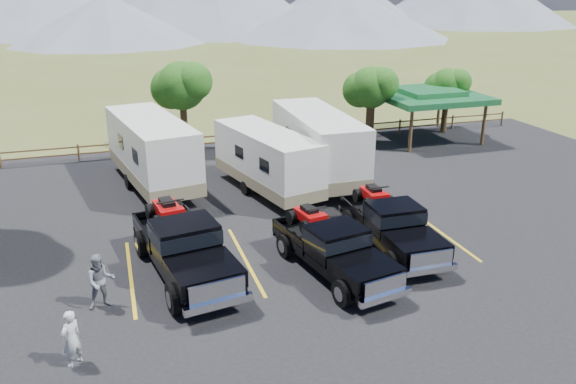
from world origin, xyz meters
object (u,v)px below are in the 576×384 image
object	(u,v)px
trailer_right	(318,146)
person_b	(101,281)
rig_left	(183,245)
rig_right	(391,223)
pavilion	(428,95)
person_a	(71,338)
trailer_left	(152,152)
rig_center	(332,247)
trailer_center	(267,161)

from	to	relation	value
trailer_right	person_b	bearing A→B (deg)	-137.45
rig_left	rig_right	xyz separation A→B (m)	(7.64, -0.26, -0.11)
person_b	trailer_right	bearing A→B (deg)	34.93
rig_right	trailer_right	distance (m)	8.09
pavilion	rig_left	world-z (taller)	pavilion
rig_right	person_a	bearing A→B (deg)	-159.67
trailer_left	pavilion	bearing A→B (deg)	2.56
rig_center	trailer_right	bearing A→B (deg)	62.02
trailer_center	rig_right	bearing A→B (deg)	-82.04
rig_center	person_a	bearing A→B (deg)	-172.70
rig_left	person_a	bearing A→B (deg)	-139.14
trailer_left	trailer_center	xyz separation A→B (m)	(5.04, -2.42, -0.22)
rig_center	person_a	xyz separation A→B (m)	(-8.27, -2.65, -0.14)
person_b	pavilion	bearing A→B (deg)	30.11
rig_left	rig_center	world-z (taller)	rig_left
trailer_center	person_a	world-z (taller)	trailer_center
pavilion	trailer_center	size ratio (longest dim) A/B	0.73
trailer_center	person_b	distance (m)	11.17
rig_center	trailer_center	size ratio (longest dim) A/B	0.71
pavilion	trailer_center	world-z (taller)	pavilion
trailer_right	person_a	xyz separation A→B (m)	(-11.17, -11.86, -0.98)
rig_right	rig_center	bearing A→B (deg)	-156.11
rig_right	trailer_right	xyz separation A→B (m)	(0.10, 8.04, 0.83)
pavilion	person_a	distance (m)	27.06
rig_left	rig_right	distance (m)	7.65
trailer_left	trailer_center	world-z (taller)	trailer_left
trailer_right	person_b	xyz separation A→B (m)	(-10.43, -9.17, -0.90)
rig_left	trailer_right	size ratio (longest dim) A/B	0.70
person_a	trailer_right	bearing A→B (deg)	-174.08
person_b	trailer_left	bearing A→B (deg)	70.29
trailer_left	person_b	size ratio (longest dim) A/B	5.53
rig_center	rig_right	xyz separation A→B (m)	(2.81, 1.17, 0.01)
rig_center	trailer_left	size ratio (longest dim) A/B	0.62
rig_center	person_b	distance (m)	7.53
trailer_left	trailer_right	size ratio (longest dim) A/B	1.00
trailer_right	person_b	distance (m)	13.92
trailer_left	person_b	xyz separation A→B (m)	(-2.52, -10.62, -0.88)
rig_center	trailer_center	xyz separation A→B (m)	(0.02, 8.24, 0.61)
rig_left	trailer_center	xyz separation A→B (m)	(4.86, 6.81, 0.49)
trailer_center	trailer_right	world-z (taller)	trailer_right
rig_left	rig_center	bearing A→B (deg)	-25.59
rig_center	rig_right	size ratio (longest dim) A/B	1.02
rig_left	rig_right	size ratio (longest dim) A/B	1.15
pavilion	rig_right	distance (m)	16.70
trailer_left	trailer_right	xyz separation A→B (m)	(7.92, -1.45, 0.02)
person_a	rig_left	bearing A→B (deg)	-170.85
rig_center	rig_right	bearing A→B (deg)	12.11
trailer_center	trailer_right	xyz separation A→B (m)	(2.88, 0.97, 0.23)
trailer_center	pavilion	bearing A→B (deg)	14.31
trailer_left	person_b	bearing A→B (deg)	-114.01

